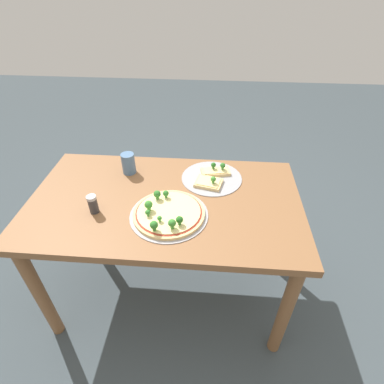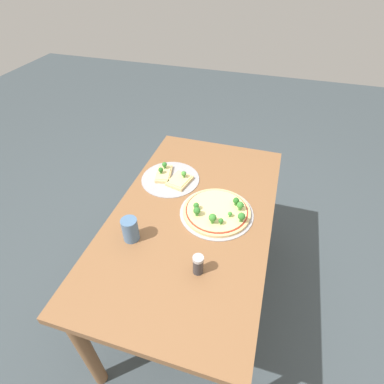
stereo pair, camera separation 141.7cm
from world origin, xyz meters
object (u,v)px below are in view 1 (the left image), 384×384
dining_table (166,214)px  pizza_tray_slice (212,177)px  drinking_cup (128,163)px  condiment_shaker (93,204)px  pizza_tray_whole (168,213)px

dining_table → pizza_tray_slice: size_ratio=4.13×
drinking_cup → condiment_shaker: size_ratio=1.24×
dining_table → drinking_cup: size_ratio=11.63×
pizza_tray_whole → pizza_tray_slice: 0.35m
condiment_shaker → dining_table: bearing=-159.5°
drinking_cup → condiment_shaker: (0.08, 0.32, -0.01)m
drinking_cup → pizza_tray_slice: bearing=176.7°
pizza_tray_whole → condiment_shaker: bearing=0.1°
dining_table → pizza_tray_whole: bearing=106.7°
drinking_cup → pizza_tray_whole: bearing=128.2°
pizza_tray_whole → drinking_cup: 0.41m
dining_table → condiment_shaker: 0.35m
pizza_tray_slice → condiment_shaker: 0.60m
pizza_tray_slice → pizza_tray_whole: bearing=57.8°
drinking_cup → dining_table: bearing=136.3°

